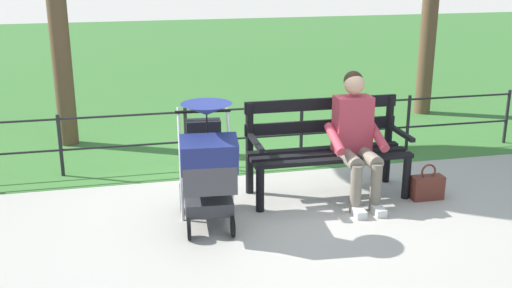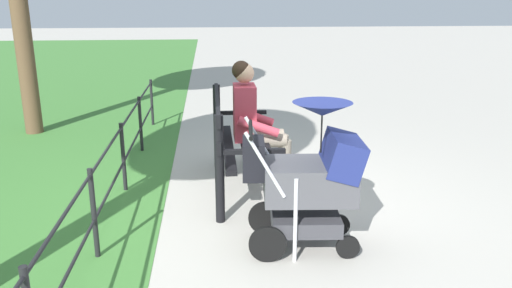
{
  "view_description": "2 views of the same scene",
  "coord_description": "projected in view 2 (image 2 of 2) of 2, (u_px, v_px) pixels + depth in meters",
  "views": [
    {
      "loc": [
        1.4,
        5.48,
        2.39
      ],
      "look_at": [
        0.15,
        0.03,
        0.62
      ],
      "focal_mm": 43.23,
      "sensor_mm": 36.0,
      "label": 1
    },
    {
      "loc": [
        4.19,
        -0.36,
        1.87
      ],
      "look_at": [
        -0.12,
        0.05,
        0.62
      ],
      "focal_mm": 35.35,
      "sensor_mm": 36.0,
      "label": 2
    }
  ],
  "objects": [
    {
      "name": "park_bench",
      "position": [
        235.0,
        140.0,
        4.98
      ],
      "size": [
        1.6,
        0.61,
        0.96
      ],
      "color": "black",
      "rests_on": "ground"
    },
    {
      "name": "handbag",
      "position": [
        263.0,
        149.0,
        6.03
      ],
      "size": [
        0.32,
        0.14,
        0.37
      ],
      "color": "brown",
      "rests_on": "ground"
    },
    {
      "name": "person_on_bench",
      "position": [
        255.0,
        119.0,
        5.17
      ],
      "size": [
        0.53,
        0.74,
        1.28
      ],
      "color": "slate",
      "rests_on": "ground"
    },
    {
      "name": "stroller",
      "position": [
        310.0,
        175.0,
        3.78
      ],
      "size": [
        0.56,
        0.92,
        1.15
      ],
      "color": "black",
      "rests_on": "ground"
    },
    {
      "name": "ground_plane",
      "position": [
        252.0,
        213.0,
        4.56
      ],
      "size": [
        60.0,
        60.0,
        0.0
      ],
      "primitive_type": "plane",
      "color": "#ADA89E"
    },
    {
      "name": "park_fence",
      "position": [
        110.0,
        174.0,
        4.33
      ],
      "size": [
        6.89,
        0.04,
        0.7
      ],
      "color": "black",
      "rests_on": "ground"
    }
  ]
}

